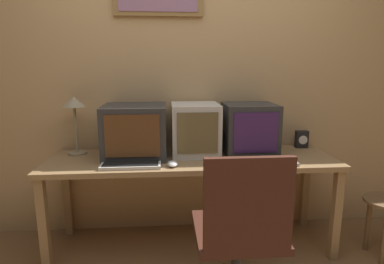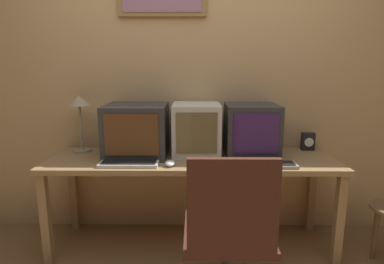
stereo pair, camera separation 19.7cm
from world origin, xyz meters
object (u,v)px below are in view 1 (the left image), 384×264
monitor_right (249,129)px  keyboard_side (267,163)px  office_chair (239,247)px  keyboard_main (131,165)px  monitor_left (135,131)px  desk_clock (302,139)px  monitor_center (195,129)px  desk_lamp (74,109)px  mouse_near_keyboard (173,164)px

monitor_right → keyboard_side: (0.05, -0.30, -0.18)m
office_chair → keyboard_main: bearing=138.6°
monitor_left → desk_clock: monitor_left is taller
monitor_center → desk_clock: (0.88, 0.12, -0.12)m
monitor_left → desk_lamp: 0.48m
monitor_left → monitor_right: monitor_left is taller
monitor_center → office_chair: (0.16, -0.83, -0.48)m
monitor_left → desk_clock: size_ratio=3.22×
monitor_right → keyboard_side: bearing=-80.7°
office_chair → mouse_near_keyboard: bearing=123.0°
mouse_near_keyboard → monitor_left: bearing=135.1°
monitor_center → mouse_near_keyboard: monitor_center is taller
keyboard_main → office_chair: 0.87m
monitor_right → keyboard_main: size_ratio=0.97×
desk_lamp → office_chair: bearing=-40.0°
monitor_center → desk_lamp: size_ratio=0.87×
monitor_right → desk_lamp: (-1.29, 0.07, 0.15)m
monitor_right → office_chair: size_ratio=0.40×
keyboard_side → desk_clock: desk_clock is taller
monitor_center → keyboard_main: bearing=-147.8°
keyboard_main → keyboard_side: 0.91m
mouse_near_keyboard → keyboard_main: bearing=176.2°
desk_lamp → monitor_center: bearing=-3.6°
monitor_left → desk_lamp: size_ratio=1.02×
keyboard_main → mouse_near_keyboard: 0.27m
mouse_near_keyboard → desk_lamp: 0.86m
keyboard_side → mouse_near_keyboard: 0.63m
monitor_right → monitor_center: bearing=178.0°
mouse_near_keyboard → monitor_right: bearing=26.3°
monitor_right → desk_lamp: size_ratio=0.87×
monitor_left → monitor_right: bearing=1.8°
monitor_left → office_chair: size_ratio=0.47×
keyboard_main → mouse_near_keyboard: mouse_near_keyboard is taller
keyboard_side → desk_clock: (0.42, 0.43, 0.06)m
monitor_right → mouse_near_keyboard: monitor_right is taller
monitor_left → keyboard_main: monitor_left is taller
desk_clock → desk_lamp: desk_lamp is taller
keyboard_main → desk_clock: bearing=16.8°
monitor_center → office_chair: bearing=-78.8°
monitor_right → keyboard_main: 0.92m
monitor_left → mouse_near_keyboard: bearing=-44.9°
keyboard_side → mouse_near_keyboard: size_ratio=3.78×
keyboard_main → monitor_center: bearing=32.2°
keyboard_main → office_chair: bearing=-41.4°
monitor_left → keyboard_side: size_ratio=1.10×
office_chair → monitor_center: bearing=101.2°
desk_lamp → office_chair: desk_lamp is taller
monitor_center → keyboard_side: monitor_center is taller
monitor_right → mouse_near_keyboard: 0.67m
keyboard_side → monitor_left: bearing=163.1°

